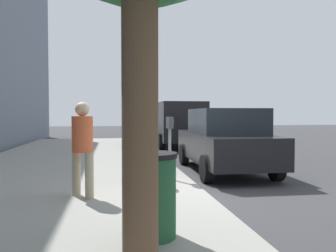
{
  "coord_description": "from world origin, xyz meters",
  "views": [
    {
      "loc": [
        -6.68,
        1.74,
        1.61
      ],
      "look_at": [
        1.08,
        0.45,
        1.34
      ],
      "focal_mm": 35.48,
      "sensor_mm": 36.0,
      "label": 1
    }
  ],
  "objects_px": {
    "pedestrian_bystander": "(82,142)",
    "parking_meter": "(170,134)",
    "parked_sedan_near": "(224,140)",
    "trash_bin": "(152,195)",
    "pedestrian_at_meter": "(139,135)",
    "traffic_signal": "(132,95)",
    "parked_van_far": "(175,122)"
  },
  "relations": [
    {
      "from": "pedestrian_bystander",
      "to": "parking_meter",
      "type": "bearing_deg",
      "value": -5.82
    },
    {
      "from": "parking_meter",
      "to": "parked_van_far",
      "type": "height_order",
      "value": "parked_van_far"
    },
    {
      "from": "parking_meter",
      "to": "pedestrian_at_meter",
      "type": "height_order",
      "value": "pedestrian_at_meter"
    },
    {
      "from": "parking_meter",
      "to": "pedestrian_at_meter",
      "type": "relative_size",
      "value": 0.82
    },
    {
      "from": "parking_meter",
      "to": "pedestrian_bystander",
      "type": "distance_m",
      "value": 2.23
    },
    {
      "from": "pedestrian_at_meter",
      "to": "parked_sedan_near",
      "type": "distance_m",
      "value": 3.05
    },
    {
      "from": "parked_van_far",
      "to": "parked_sedan_near",
      "type": "bearing_deg",
      "value": 179.99
    },
    {
      "from": "parking_meter",
      "to": "pedestrian_bystander",
      "type": "xyz_separation_m",
      "value": [
        -1.32,
        1.8,
        -0.04
      ]
    },
    {
      "from": "pedestrian_bystander",
      "to": "traffic_signal",
      "type": "relative_size",
      "value": 0.47
    },
    {
      "from": "parking_meter",
      "to": "parked_van_far",
      "type": "bearing_deg",
      "value": -11.46
    },
    {
      "from": "trash_bin",
      "to": "parked_sedan_near",
      "type": "bearing_deg",
      "value": -27.81
    },
    {
      "from": "trash_bin",
      "to": "pedestrian_bystander",
      "type": "bearing_deg",
      "value": 25.11
    },
    {
      "from": "pedestrian_at_meter",
      "to": "trash_bin",
      "type": "bearing_deg",
      "value": -110.11
    },
    {
      "from": "pedestrian_at_meter",
      "to": "parked_sedan_near",
      "type": "xyz_separation_m",
      "value": [
        1.69,
        -2.52,
        -0.27
      ]
    },
    {
      "from": "pedestrian_bystander",
      "to": "traffic_signal",
      "type": "distance_m",
      "value": 10.38
    },
    {
      "from": "parked_van_far",
      "to": "traffic_signal",
      "type": "distance_m",
      "value": 2.52
    },
    {
      "from": "pedestrian_bystander",
      "to": "traffic_signal",
      "type": "height_order",
      "value": "traffic_signal"
    },
    {
      "from": "parking_meter",
      "to": "pedestrian_at_meter",
      "type": "bearing_deg",
      "value": 101.82
    },
    {
      "from": "parked_van_far",
      "to": "trash_bin",
      "type": "relative_size",
      "value": 5.16
    },
    {
      "from": "parked_sedan_near",
      "to": "trash_bin",
      "type": "distance_m",
      "value": 5.64
    },
    {
      "from": "parked_van_far",
      "to": "trash_bin",
      "type": "height_order",
      "value": "parked_van_far"
    },
    {
      "from": "pedestrian_at_meter",
      "to": "traffic_signal",
      "type": "xyz_separation_m",
      "value": [
        8.99,
        -0.38,
        1.41
      ]
    },
    {
      "from": "parking_meter",
      "to": "trash_bin",
      "type": "bearing_deg",
      "value": 166.84
    },
    {
      "from": "parking_meter",
      "to": "parked_sedan_near",
      "type": "distance_m",
      "value": 2.41
    },
    {
      "from": "parked_sedan_near",
      "to": "pedestrian_bystander",
      "type": "bearing_deg",
      "value": 128.4
    },
    {
      "from": "parked_van_far",
      "to": "trash_bin",
      "type": "bearing_deg",
      "value": 168.07
    },
    {
      "from": "traffic_signal",
      "to": "parked_van_far",
      "type": "bearing_deg",
      "value": -85.72
    },
    {
      "from": "pedestrian_at_meter",
      "to": "parked_sedan_near",
      "type": "relative_size",
      "value": 0.39
    },
    {
      "from": "parked_van_far",
      "to": "traffic_signal",
      "type": "height_order",
      "value": "traffic_signal"
    },
    {
      "from": "parking_meter",
      "to": "traffic_signal",
      "type": "relative_size",
      "value": 0.39
    },
    {
      "from": "pedestrian_bystander",
      "to": "trash_bin",
      "type": "relative_size",
      "value": 1.67
    },
    {
      "from": "pedestrian_at_meter",
      "to": "parked_van_far",
      "type": "relative_size",
      "value": 0.33
    }
  ]
}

